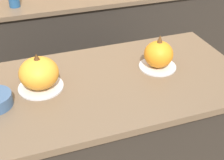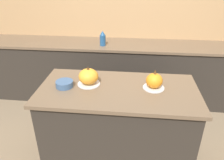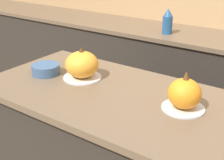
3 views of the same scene
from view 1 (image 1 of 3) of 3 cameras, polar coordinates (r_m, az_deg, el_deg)
The scene contains 4 objects.
kitchen_island at distance 1.83m, azimuth -1.70°, elevation -12.11°, with size 1.49×0.74×0.90m.
back_counter at distance 2.86m, azimuth -9.73°, elevation 5.98°, with size 6.00×0.60×0.91m.
pumpkin_cake_left at distance 1.51m, azimuth -13.20°, elevation 1.10°, with size 0.22×0.22×0.19m.
pumpkin_cake_right at distance 1.65m, azimuth 8.50°, elevation 4.52°, with size 0.20×0.20×0.19m.
Camera 1 is at (-0.37, -1.22, 1.76)m, focal length 50.00 mm.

